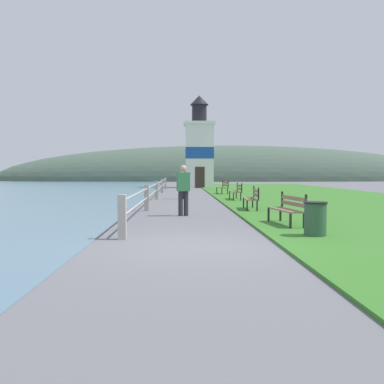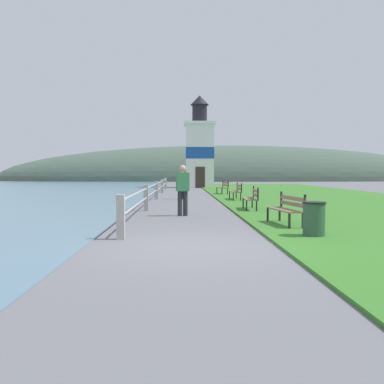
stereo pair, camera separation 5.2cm
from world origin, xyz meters
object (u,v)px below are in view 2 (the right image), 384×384
(person_by_railing, at_px, (183,188))
(trash_bin, at_px, (314,220))
(park_bench_far, at_px, (237,190))
(park_bench_near, at_px, (287,207))
(person_strolling, at_px, (182,184))
(park_bench_by_lighthouse, at_px, (223,187))
(lighthouse, at_px, (200,149))
(park_bench_midway, at_px, (252,197))

(person_by_railing, relative_size, trash_bin, 2.10)
(park_bench_far, bearing_deg, park_bench_near, 90.35)
(park_bench_near, bearing_deg, person_by_railing, -53.25)
(person_strolling, xyz_separation_m, person_by_railing, (0.00, -9.11, 0.09))
(park_bench_far, distance_m, trash_bin, 12.89)
(park_bench_by_lighthouse, xyz_separation_m, lighthouse, (-1.03, 13.01, 3.17))
(park_bench_midway, relative_size, person_by_railing, 0.97)
(park_bench_near, bearing_deg, park_bench_by_lighthouse, -97.14)
(park_bench_midway, distance_m, lighthouse, 25.11)
(park_bench_far, distance_m, lighthouse, 19.20)
(lighthouse, relative_size, person_strolling, 5.59)
(park_bench_by_lighthouse, bearing_deg, park_bench_near, 83.14)
(lighthouse, xyz_separation_m, person_by_railing, (-1.75, -26.73, -2.75))
(park_bench_by_lighthouse, relative_size, person_by_railing, 0.95)
(park_bench_by_lighthouse, xyz_separation_m, person_strolling, (-2.77, -4.61, 0.33))
(person_by_railing, bearing_deg, park_bench_midway, -67.90)
(person_by_railing, height_order, trash_bin, person_by_railing)
(park_bench_by_lighthouse, distance_m, lighthouse, 13.43)
(park_bench_far, distance_m, park_bench_by_lighthouse, 5.89)
(park_bench_by_lighthouse, distance_m, person_by_railing, 14.00)
(park_bench_midway, height_order, park_bench_by_lighthouse, same)
(park_bench_far, bearing_deg, park_bench_by_lighthouse, -88.55)
(lighthouse, distance_m, person_by_railing, 26.93)
(park_bench_by_lighthouse, bearing_deg, lighthouse, -92.80)
(park_bench_near, bearing_deg, park_bench_midway, -95.34)
(trash_bin, bearing_deg, park_bench_by_lighthouse, 90.68)
(park_bench_midway, bearing_deg, person_by_railing, 38.05)
(person_by_railing, xyz_separation_m, trash_bin, (3.00, -5.06, -0.53))
(park_bench_midway, height_order, person_strolling, person_strolling)
(park_bench_midway, distance_m, park_bench_by_lighthouse, 11.87)
(park_bench_far, height_order, person_by_railing, person_by_railing)
(park_bench_near, xyz_separation_m, park_bench_far, (-0.01, 10.80, 0.00))
(person_by_railing, distance_m, trash_bin, 5.91)
(person_strolling, bearing_deg, person_by_railing, 164.25)
(person_by_railing, bearing_deg, park_bench_by_lighthouse, -23.50)
(park_bench_by_lighthouse, bearing_deg, person_by_railing, 71.27)
(park_bench_midway, bearing_deg, park_bench_far, -87.83)
(park_bench_far, relative_size, trash_bin, 2.18)
(park_bench_midway, height_order, trash_bin, park_bench_midway)
(lighthouse, bearing_deg, park_bench_far, -86.53)
(lighthouse, bearing_deg, trash_bin, -87.75)
(person_by_railing, bearing_deg, park_bench_near, -147.75)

